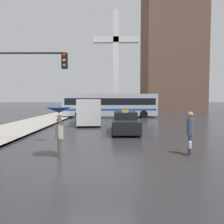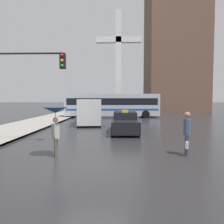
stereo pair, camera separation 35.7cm
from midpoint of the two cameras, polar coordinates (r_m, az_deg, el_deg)
ground_plane at (r=7.91m, az=-3.62°, el=-14.10°), size 300.00×300.00×0.00m
taxi at (r=15.50m, az=4.07°, el=-2.89°), size 1.91×4.53×1.61m
ambulance_van at (r=20.74m, az=-5.33°, el=0.44°), size 2.61×5.92×2.35m
city_bus at (r=28.20m, az=0.39°, el=2.02°), size 12.02×3.15×3.02m
pedestrian_with_umbrella at (r=9.17m, az=-13.50°, el=-1.39°), size 1.03×1.03×2.05m
pedestrian_man at (r=9.81m, az=19.98°, el=-4.47°), size 0.39×0.58×1.84m
traffic_light at (r=12.36m, az=-21.22°, el=8.63°), size 3.89×0.38×5.04m
building_tower_near at (r=47.50m, az=16.21°, el=19.94°), size 10.62×11.58×31.97m
monument_cross at (r=36.20m, az=2.00°, el=14.48°), size 7.23×0.90×16.43m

